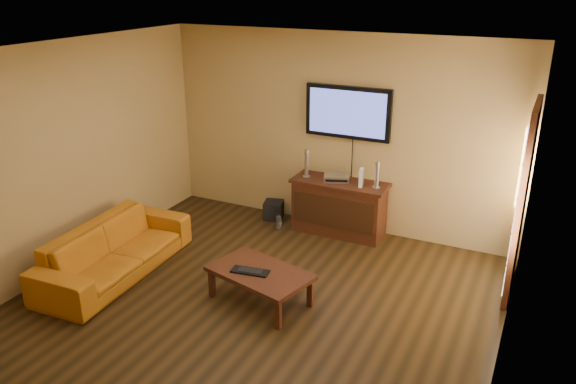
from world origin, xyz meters
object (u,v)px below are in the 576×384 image
Objects in this scene: keyboard at (250,271)px; speaker_left at (307,165)px; bottle at (279,223)px; game_console at (361,178)px; subwoofer at (274,210)px; av_receiver at (337,178)px; coffee_table at (260,275)px; sofa at (114,242)px; speaker_right at (377,176)px; television at (348,113)px; media_console at (339,207)px.

speaker_left is at bearing 97.42° from keyboard.
game_console is at bearing 12.74° from bottle.
subwoofer is (-1.34, 0.07, -0.74)m from game_console.
av_receiver is at bearing 85.68° from keyboard.
game_console is (0.37, -0.05, 0.08)m from av_receiver.
keyboard reaches higher than coffee_table.
av_receiver is at bearing -16.43° from subwoofer.
game_console is (0.44, 1.99, 0.54)m from coffee_table.
coffee_table is 2.26m from subwoofer.
bottle is (-0.66, 1.75, -0.22)m from coffee_table.
game_console is (2.30, 2.20, 0.47)m from sofa.
bottle is at bearing -168.13° from speaker_right.
subwoofer is 2.30m from keyboard.
television reaches higher than game_console.
speaker_left reaches higher than coffee_table.
speaker_left is at bearing -179.27° from speaker_right.
speaker_left is 1.45× the size of subwoofer.
speaker_left is at bearing -21.39° from subwoofer.
media_console is 2.99m from sofa.
speaker_left is 1.13× the size of av_receiver.
av_receiver reaches higher than coffee_table.
keyboard is at bearing -109.24° from speaker_right.
coffee_table reaches higher than bottle.
media_console is 1.30m from television.
coffee_table is at bearing -111.73° from av_receiver.
speaker_left is 0.97m from subwoofer.
television is 4.43× the size of subwoofer.
game_console is 1.03× the size of bottle.
television is 0.91m from speaker_left.
keyboard is (-0.73, -2.09, -0.53)m from speaker_right.
game_console reaches higher than sofa.
keyboard reaches higher than bottle.
keyboard is (0.27, -2.08, -0.55)m from speaker_left.
bottle is at bearing -148.24° from television.
media_console is 1.08× the size of coffee_table.
television is at bearing 84.64° from keyboard.
coffee_table is at bearing -79.99° from speaker_left.
media_console is 5.81× the size of bottle.
television is (0.00, 0.21, 1.28)m from media_console.
television reaches higher than coffee_table.
speaker_left reaches higher than keyboard.
subwoofer is at bearing 127.67° from bottle.
television is 2.61m from coffee_table.
speaker_right is at bearing -17.22° from subwoofer.
media_console reaches higher than bottle.
game_console is (0.31, -0.03, 0.49)m from media_console.
speaker_left is (-0.35, 2.01, 0.61)m from coffee_table.
game_console is 0.87× the size of subwoofer.
sofa is 7.83× the size of subwoofer.
speaker_left is 1.67× the size of game_console.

